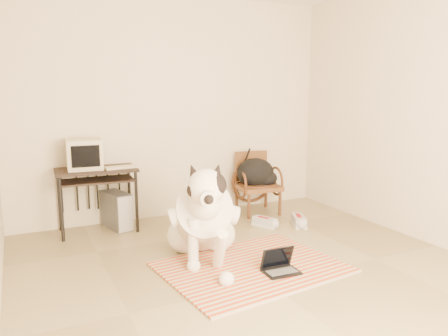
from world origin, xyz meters
TOP-DOWN VIEW (x-y plane):
  - floor at (0.00, 0.00)m, footprint 4.50×4.50m
  - wall_back at (0.00, 2.25)m, footprint 4.50×0.00m
  - wall_right at (2.00, 0.00)m, footprint 0.00×4.50m
  - rug at (0.02, 0.33)m, footprint 1.66×1.35m
  - dog at (-0.29, 0.71)m, footprint 0.73×1.39m
  - laptop at (0.18, 0.12)m, footprint 0.31×0.23m
  - computer_desk at (-1.03, 1.97)m, footprint 0.88×0.51m
  - crt_monitor at (-1.14, 2.01)m, footprint 0.39×0.37m
  - desk_keyboard at (-0.78, 1.88)m, footprint 0.37×0.16m
  - pc_tower at (-0.82, 2.00)m, footprint 0.29×0.48m
  - rattan_chair at (0.96, 1.90)m, footprint 0.56×0.55m
  - backpack at (0.93, 1.83)m, footprint 0.51×0.41m
  - sneaker_left at (0.75, 1.32)m, footprint 0.24×0.32m
  - sneaker_right at (1.13, 1.18)m, footprint 0.25×0.35m

SIDE VIEW (x-z plane):
  - floor at x=0.00m, z-range 0.00..0.00m
  - rug at x=0.02m, z-range 0.00..0.02m
  - sneaker_left at x=0.75m, z-range -0.01..0.10m
  - sneaker_right at x=1.13m, z-range -0.01..0.11m
  - laptop at x=0.18m, z-range -0.04..0.18m
  - pc_tower at x=-0.82m, z-range 0.00..0.42m
  - rattan_chair at x=0.96m, z-range 0.00..0.78m
  - dog at x=-0.29m, z-range -0.11..0.90m
  - backpack at x=0.93m, z-range 0.34..0.71m
  - computer_desk at x=-1.03m, z-range 0.26..0.98m
  - desk_keyboard at x=-0.78m, z-range 0.72..0.74m
  - crt_monitor at x=-1.14m, z-range 0.72..1.05m
  - wall_back at x=0.00m, z-range -0.90..3.60m
  - wall_right at x=2.00m, z-range -0.90..3.60m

